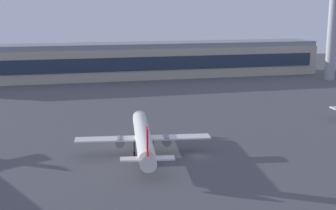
{
  "coord_description": "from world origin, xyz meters",
  "views": [
    {
      "loc": [
        -30.68,
        -91.07,
        31.4
      ],
      "look_at": [
        2.54,
        36.25,
        4.0
      ],
      "focal_mm": 48.68,
      "sensor_mm": 36.0,
      "label": 1
    }
  ],
  "objects": [
    {
      "name": "airplane_terminal_side",
      "position": [
        -11.4,
        4.82,
        3.74
      ],
      "size": [
        30.13,
        38.57,
        9.91
      ],
      "rotation": [
        0.0,
        0.0,
        -0.15
      ],
      "color": "silver",
      "rests_on": "ground"
    },
    {
      "name": "control_tower",
      "position": [
        94.26,
        92.12,
        27.26
      ],
      "size": [
        8.0,
        8.0,
        47.8
      ],
      "color": "#A8A8B2",
      "rests_on": "ground"
    },
    {
      "name": "ground_plane",
      "position": [
        0.0,
        0.0,
        0.0
      ],
      "size": [
        416.0,
        416.0,
        0.0
      ],
      "primitive_type": "plane",
      "color": "#4C4C51"
    },
    {
      "name": "terminal_building",
      "position": [
        2.64,
        121.38,
        8.09
      ],
      "size": [
        192.2,
        22.4,
        16.4
      ],
      "color": "#B2AD99",
      "rests_on": "ground"
    }
  ]
}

